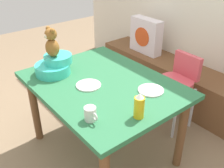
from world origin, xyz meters
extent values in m
plane|color=#8C7256|center=(0.00, 0.00, 0.00)|extent=(8.00, 8.00, 0.00)
cube|color=brown|center=(0.00, 1.24, 0.23)|extent=(2.60, 0.44, 0.46)
cube|color=silver|center=(-0.71, 1.22, 0.68)|extent=(0.44, 0.14, 0.44)
cylinder|color=#D84C1E|center=(-0.71, 1.15, 0.68)|extent=(0.24, 0.01, 0.24)
cube|color=tan|center=(-0.09, 1.24, 0.49)|extent=(0.20, 0.14, 0.06)
cube|color=#2D7247|center=(0.00, 0.00, 0.72)|extent=(1.28, 0.98, 0.04)
cylinder|color=brown|center=(-0.55, -0.40, 0.35)|extent=(0.07, 0.07, 0.70)
cylinder|color=brown|center=(-0.55, 0.40, 0.35)|extent=(0.07, 0.07, 0.70)
cylinder|color=brown|center=(0.55, 0.40, 0.35)|extent=(0.07, 0.07, 0.70)
cylinder|color=#D84C59|center=(0.15, 0.79, 0.51)|extent=(0.34, 0.34, 0.10)
cube|color=#D84C59|center=(0.15, 0.93, 0.67)|extent=(0.30, 0.06, 0.24)
cube|color=white|center=(0.14, 0.61, 0.58)|extent=(0.31, 0.21, 0.02)
cylinder|color=silver|center=(0.01, 0.65, 0.23)|extent=(0.03, 0.03, 0.46)
cylinder|color=silver|center=(0.29, 0.65, 0.23)|extent=(0.03, 0.03, 0.46)
cylinder|color=silver|center=(0.01, 0.93, 0.23)|extent=(0.03, 0.03, 0.46)
cylinder|color=silver|center=(0.29, 0.93, 0.23)|extent=(0.03, 0.03, 0.46)
cylinder|color=#39CAB5|center=(-0.39, -0.24, 0.79)|extent=(0.30, 0.30, 0.09)
cylinder|color=#39CAB5|center=(-0.39, -0.18, 0.86)|extent=(0.24, 0.24, 0.07)
ellipsoid|color=brown|center=(-0.39, -0.22, 0.97)|extent=(0.13, 0.11, 0.15)
sphere|color=brown|center=(-0.39, -0.22, 1.09)|extent=(0.10, 0.10, 0.10)
sphere|color=beige|center=(-0.39, -0.26, 1.08)|extent=(0.04, 0.04, 0.04)
sphere|color=brown|center=(-0.43, -0.22, 1.13)|extent=(0.04, 0.04, 0.04)
sphere|color=brown|center=(-0.36, -0.22, 1.13)|extent=(0.04, 0.04, 0.04)
cylinder|color=gold|center=(0.52, -0.09, 0.81)|extent=(0.07, 0.07, 0.15)
cone|color=white|center=(0.52, -0.09, 0.91)|extent=(0.06, 0.06, 0.03)
cylinder|color=silver|center=(0.34, -0.36, 0.79)|extent=(0.08, 0.08, 0.09)
torus|color=silver|center=(0.40, -0.36, 0.79)|extent=(0.06, 0.01, 0.06)
cylinder|color=white|center=(-0.03, -0.12, 0.75)|extent=(0.20, 0.20, 0.01)
cylinder|color=white|center=(0.34, 0.21, 0.75)|extent=(0.20, 0.20, 0.01)
camera|label=1|loc=(1.49, -1.09, 1.78)|focal=41.54mm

